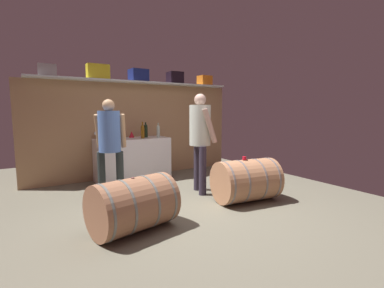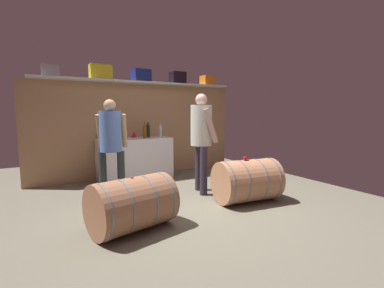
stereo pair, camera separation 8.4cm
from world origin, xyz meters
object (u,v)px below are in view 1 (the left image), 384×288
at_px(wine_barrel_far, 133,205).
at_px(visitor_tasting, 110,139).
at_px(red_funnel, 132,134).
at_px(tasting_cup, 244,158).
at_px(toolcase_yellow, 98,72).
at_px(toolcase_orange, 205,81).
at_px(wine_glass, 96,134).
at_px(work_cabinet, 133,159).
at_px(toolcase_navy, 139,76).
at_px(wine_barrel_near, 246,180).
at_px(toolcase_black, 175,78).
at_px(wine_bottle_amber, 143,131).
at_px(wine_bottle_dark, 146,130).
at_px(wine_bottle_clear, 158,131).
at_px(toolcase_grey, 47,70).
at_px(winemaker_pouring, 200,133).

bearing_deg(wine_barrel_far, visitor_tasting, 73.53).
distance_m(red_funnel, tasting_cup, 2.54).
xyz_separation_m(toolcase_yellow, tasting_cup, (1.55, -2.40, -1.44)).
relative_size(toolcase_orange, wine_glass, 1.91).
bearing_deg(work_cabinet, toolcase_navy, 41.35).
xyz_separation_m(red_funnel, wine_barrel_near, (0.99, -2.34, -0.58)).
height_order(toolcase_black, wine_bottle_amber, toolcase_black).
distance_m(work_cabinet, wine_bottle_dark, 0.64).
relative_size(toolcase_navy, wine_barrel_near, 0.34).
distance_m(toolcase_black, wine_barrel_near, 2.98).
xyz_separation_m(toolcase_navy, wine_bottle_dark, (0.05, -0.19, -1.11)).
xyz_separation_m(wine_bottle_dark, visitor_tasting, (-1.01, -1.05, -0.03)).
relative_size(wine_bottle_amber, wine_barrel_near, 0.32).
height_order(wine_bottle_clear, tasting_cup, wine_bottle_clear).
xyz_separation_m(toolcase_navy, wine_bottle_clear, (0.25, -0.36, -1.12)).
relative_size(toolcase_grey, wine_bottle_dark, 0.94).
bearing_deg(wine_bottle_amber, winemaker_pouring, -68.39).
bearing_deg(visitor_tasting, wine_glass, 112.39).
bearing_deg(toolcase_yellow, toolcase_grey, -179.83).
height_order(toolcase_navy, wine_bottle_dark, toolcase_navy).
height_order(toolcase_black, work_cabinet, toolcase_black).
distance_m(work_cabinet, wine_bottle_amber, 0.60).
height_order(toolcase_orange, wine_barrel_far, toolcase_orange).
relative_size(toolcase_yellow, toolcase_orange, 1.42).
xyz_separation_m(wine_glass, tasting_cup, (1.63, -2.41, -0.27)).
bearing_deg(toolcase_orange, toolcase_black, 178.58).
bearing_deg(visitor_tasting, work_cabinet, 80.84).
height_order(toolcase_grey, wine_barrel_far, toolcase_grey).
bearing_deg(toolcase_navy, toolcase_orange, -3.45).
bearing_deg(red_funnel, toolcase_navy, 14.72).
bearing_deg(work_cabinet, tasting_cup, -65.60).
relative_size(work_cabinet, wine_bottle_amber, 4.37).
relative_size(tasting_cup, winemaker_pouring, 0.03).
xyz_separation_m(toolcase_navy, red_funnel, (-0.20, -0.05, -1.19)).
bearing_deg(tasting_cup, toolcase_orange, 69.72).
relative_size(toolcase_orange, red_funnel, 2.22).
distance_m(toolcase_yellow, winemaker_pouring, 2.33).
bearing_deg(wine_barrel_near, winemaker_pouring, 122.59).
distance_m(toolcase_yellow, red_funnel, 1.35).
xyz_separation_m(toolcase_black, wine_bottle_amber, (-0.91, -0.35, -1.12)).
relative_size(toolcase_orange, winemaker_pouring, 0.17).
bearing_deg(wine_glass, toolcase_black, -0.40).
relative_size(wine_bottle_dark, wine_bottle_clear, 1.03).
relative_size(toolcase_navy, visitor_tasting, 0.22).
bearing_deg(toolcase_yellow, work_cabinet, -21.18).
xyz_separation_m(wine_barrel_far, winemaker_pouring, (1.49, 0.88, 0.71)).
distance_m(toolcase_navy, wine_glass, 1.46).
relative_size(toolcase_grey, winemaker_pouring, 0.18).
bearing_deg(wine_bottle_dark, toolcase_grey, 173.65).
distance_m(toolcase_black, work_cabinet, 2.01).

